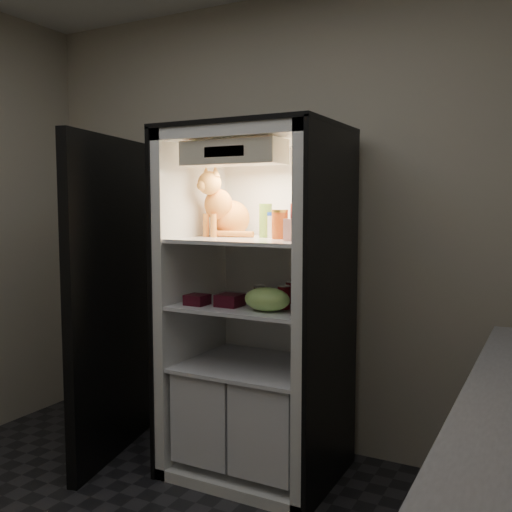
% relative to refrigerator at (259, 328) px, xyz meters
% --- Properties ---
extents(room_shell, '(3.60, 3.60, 3.60)m').
position_rel_refrigerator_xyz_m(room_shell, '(0.00, -1.38, 0.83)').
color(room_shell, white).
rests_on(room_shell, floor).
extents(refrigerator, '(0.90, 0.72, 1.88)m').
position_rel_refrigerator_xyz_m(refrigerator, '(0.00, 0.00, 0.00)').
color(refrigerator, white).
rests_on(refrigerator, floor).
extents(fridge_door, '(0.26, 0.86, 1.85)m').
position_rel_refrigerator_xyz_m(fridge_door, '(-0.83, -0.26, 0.12)').
color(fridge_door, black).
rests_on(fridge_door, floor).
extents(tabby_cat, '(0.32, 0.39, 0.39)m').
position_rel_refrigerator_xyz_m(tabby_cat, '(-0.23, 0.02, 0.64)').
color(tabby_cat, orange).
rests_on(tabby_cat, refrigerator).
extents(parmesan_shaker, '(0.07, 0.07, 0.18)m').
position_rel_refrigerator_xyz_m(parmesan_shaker, '(0.03, 0.02, 0.59)').
color(parmesan_shaker, '#23822B').
rests_on(parmesan_shaker, refrigerator).
extents(mayo_tub, '(0.10, 0.10, 0.14)m').
position_rel_refrigerator_xyz_m(mayo_tub, '(0.05, 0.05, 0.57)').
color(mayo_tub, white).
rests_on(mayo_tub, refrigerator).
extents(salsa_jar, '(0.09, 0.09, 0.15)m').
position_rel_refrigerator_xyz_m(salsa_jar, '(0.15, -0.06, 0.57)').
color(salsa_jar, maroon).
rests_on(salsa_jar, refrigerator).
extents(pepper_jar, '(0.12, 0.12, 0.20)m').
position_rel_refrigerator_xyz_m(pepper_jar, '(0.24, 0.01, 0.60)').
color(pepper_jar, '#9F1615').
rests_on(pepper_jar, refrigerator).
extents(cream_carton, '(0.06, 0.06, 0.11)m').
position_rel_refrigerator_xyz_m(cream_carton, '(0.27, -0.18, 0.55)').
color(cream_carton, white).
rests_on(cream_carton, refrigerator).
extents(soda_can_a, '(0.06, 0.06, 0.12)m').
position_rel_refrigerator_xyz_m(soda_can_a, '(0.18, 0.04, 0.21)').
color(soda_can_a, black).
rests_on(soda_can_a, refrigerator).
extents(soda_can_b, '(0.07, 0.07, 0.13)m').
position_rel_refrigerator_xyz_m(soda_can_b, '(0.28, -0.05, 0.21)').
color(soda_can_b, black).
rests_on(soda_can_b, refrigerator).
extents(soda_can_c, '(0.06, 0.06, 0.12)m').
position_rel_refrigerator_xyz_m(soda_can_c, '(0.21, -0.14, 0.21)').
color(soda_can_c, black).
rests_on(soda_can_c, refrigerator).
extents(condiment_jar, '(0.06, 0.06, 0.09)m').
position_rel_refrigerator_xyz_m(condiment_jar, '(-0.00, 0.01, 0.19)').
color(condiment_jar, '#563718').
rests_on(condiment_jar, refrigerator).
extents(grape_bag, '(0.24, 0.17, 0.12)m').
position_rel_refrigerator_xyz_m(grape_bag, '(0.16, -0.23, 0.21)').
color(grape_bag, '#90C45B').
rests_on(grape_bag, refrigerator).
extents(berry_box_left, '(0.11, 0.11, 0.05)m').
position_rel_refrigerator_xyz_m(berry_box_left, '(-0.24, -0.24, 0.18)').
color(berry_box_left, '#440B1A').
rests_on(berry_box_left, refrigerator).
extents(berry_box_right, '(0.12, 0.12, 0.06)m').
position_rel_refrigerator_xyz_m(berry_box_right, '(-0.07, -0.20, 0.18)').
color(berry_box_right, '#440B1A').
rests_on(berry_box_right, refrigerator).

